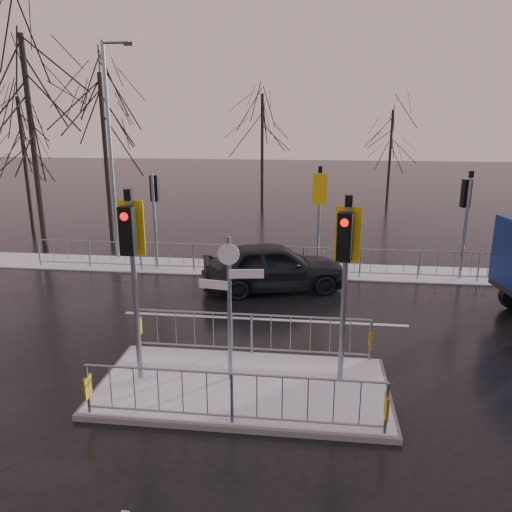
# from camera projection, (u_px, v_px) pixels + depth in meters

# --- Properties ---
(ground) EXTENTS (120.00, 120.00, 0.00)m
(ground) POSITION_uv_depth(u_px,v_px,m) (243.00, 390.00, 10.38)
(ground) COLOR black
(ground) RESTS_ON ground
(snow_verge) EXTENTS (30.00, 2.00, 0.04)m
(snow_verge) POSITION_uv_depth(u_px,v_px,m) (276.00, 269.00, 18.61)
(snow_verge) COLOR white
(snow_verge) RESTS_ON ground
(lane_markings) EXTENTS (8.00, 11.38, 0.01)m
(lane_markings) POSITION_uv_depth(u_px,v_px,m) (241.00, 398.00, 10.06)
(lane_markings) COLOR silver
(lane_markings) RESTS_ON ground
(traffic_island) EXTENTS (6.00, 3.04, 4.15)m
(traffic_island) POSITION_uv_depth(u_px,v_px,m) (243.00, 372.00, 10.29)
(traffic_island) COLOR slate
(traffic_island) RESTS_ON ground
(far_kerb_fixtures) EXTENTS (18.00, 0.65, 3.83)m
(far_kerb_fixtures) POSITION_uv_depth(u_px,v_px,m) (284.00, 247.00, 17.82)
(far_kerb_fixtures) COLOR gray
(far_kerb_fixtures) RESTS_ON ground
(car_far_lane) EXTENTS (5.01, 3.09, 1.59)m
(car_far_lane) POSITION_uv_depth(u_px,v_px,m) (274.00, 266.00, 16.27)
(car_far_lane) COLOR black
(car_far_lane) RESTS_ON ground
(tree_near_a) EXTENTS (4.75, 4.75, 8.97)m
(tree_near_a) POSITION_uv_depth(u_px,v_px,m) (28.00, 102.00, 20.49)
(tree_near_a) COLOR black
(tree_near_a) RESTS_ON ground
(tree_near_b) EXTENTS (4.00, 4.00, 7.55)m
(tree_near_b) POSITION_uv_depth(u_px,v_px,m) (103.00, 126.00, 21.90)
(tree_near_b) COLOR black
(tree_near_b) RESTS_ON ground
(tree_near_c) EXTENTS (3.50, 3.50, 6.61)m
(tree_near_c) POSITION_uv_depth(u_px,v_px,m) (22.00, 139.00, 23.54)
(tree_near_c) COLOR black
(tree_near_c) RESTS_ON ground
(tree_far_a) EXTENTS (3.75, 3.75, 7.08)m
(tree_far_a) POSITION_uv_depth(u_px,v_px,m) (262.00, 129.00, 30.38)
(tree_far_a) COLOR black
(tree_far_a) RESTS_ON ground
(tree_far_b) EXTENTS (3.25, 3.25, 6.14)m
(tree_far_b) POSITION_uv_depth(u_px,v_px,m) (391.00, 139.00, 31.54)
(tree_far_b) COLOR black
(tree_far_b) RESTS_ON ground
(street_lamp_left) EXTENTS (1.25, 0.18, 8.20)m
(street_lamp_left) POSITION_uv_depth(u_px,v_px,m) (112.00, 145.00, 19.02)
(street_lamp_left) COLOR gray
(street_lamp_left) RESTS_ON ground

